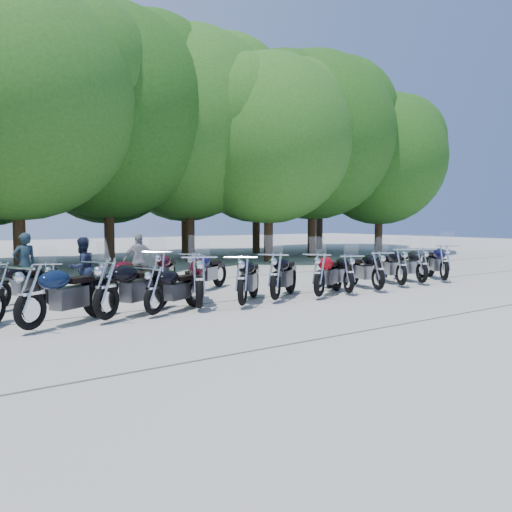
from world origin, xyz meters
TOP-DOWN VIEW (x-y plane):
  - ground at (0.00, 0.00)m, footprint 90.00×90.00m
  - tree_3 at (-3.57, 11.24)m, footprint 8.70×8.70m
  - tree_4 at (0.54, 13.09)m, footprint 9.13×9.13m
  - tree_5 at (4.61, 13.20)m, footprint 9.04×9.04m
  - tree_6 at (7.55, 10.82)m, footprint 8.00×8.00m
  - tree_7 at (11.20, 11.78)m, footprint 8.79×8.79m
  - tree_8 at (15.83, 11.20)m, footprint 7.53×7.53m
  - tree_12 at (1.80, 16.47)m, footprint 7.88×7.88m
  - tree_13 at (6.69, 17.47)m, footprint 8.31×8.31m
  - tree_14 at (10.68, 16.09)m, footprint 8.02×8.02m
  - tree_15 at (16.61, 17.02)m, footprint 9.67×9.67m
  - motorcycle_1 at (-5.84, 0.38)m, footprint 2.54×1.90m
  - motorcycle_2 at (-4.38, 0.50)m, footprint 2.57×1.93m
  - motorcycle_3 at (-3.35, 0.53)m, footprint 2.21×1.56m
  - motorcycle_4 at (-2.21, 0.62)m, footprint 1.86×2.61m
  - motorcycle_5 at (-1.21, 0.36)m, footprint 2.26×2.30m
  - motorcycle_6 at (-0.08, 0.58)m, footprint 2.41×2.12m
  - motorcycle_7 at (1.19, 0.38)m, footprint 2.43×1.84m
  - motorcycle_8 at (2.32, 0.44)m, footprint 1.56×2.29m
  - motorcycle_9 at (3.40, 0.35)m, footprint 1.49×2.42m
  - motorcycle_10 at (4.78, 0.66)m, footprint 1.83×2.43m
  - motorcycle_11 at (5.76, 0.66)m, footprint 1.68×2.42m
  - motorcycle_12 at (6.91, 0.66)m, footprint 2.14×2.36m
  - motorcycle_13 at (-5.78, 3.17)m, footprint 2.11×2.01m
  - motorcycle_14 at (-4.74, 3.19)m, footprint 1.39×2.20m
  - motorcycle_15 at (-3.28, 3.26)m, footprint 2.29×1.49m
  - motorcycle_16 at (-1.88, 3.27)m, footprint 2.07×2.42m
  - motorcycle_17 at (-0.90, 3.16)m, footprint 2.29×1.81m
  - rider_1 at (-3.66, 4.11)m, footprint 0.93×0.82m
  - rider_2 at (-1.68, 4.99)m, footprint 1.03×0.61m
  - rider_3 at (-4.75, 5.47)m, footprint 0.66×0.48m

SIDE VIEW (x-z plane):
  - ground at x=0.00m, z-range 0.00..0.00m
  - motorcycle_14 at x=-4.74m, z-range 0.00..1.19m
  - motorcycle_3 at x=-3.35m, z-range 0.00..1.21m
  - motorcycle_15 at x=-3.28m, z-range 0.00..1.25m
  - motorcycle_8 at x=2.32m, z-range 0.00..1.25m
  - motorcycle_13 at x=-5.78m, z-range 0.00..1.26m
  - motorcycle_17 at x=-0.90m, z-range 0.00..1.29m
  - motorcycle_9 at x=3.40m, z-range 0.00..1.31m
  - motorcycle_11 at x=5.76m, z-range 0.00..1.33m
  - motorcycle_10 at x=4.78m, z-range 0.00..1.35m
  - motorcycle_7 at x=1.19m, z-range 0.00..1.35m
  - motorcycle_12 at x=6.91m, z-range 0.00..1.39m
  - motorcycle_16 at x=-1.88m, z-range 0.00..1.39m
  - motorcycle_5 at x=-1.21m, z-range 0.00..1.40m
  - motorcycle_6 at x=-0.08m, z-range 0.00..1.40m
  - motorcycle_1 at x=-5.84m, z-range 0.00..1.41m
  - motorcycle_2 at x=-4.38m, z-range 0.00..1.43m
  - motorcycle_4 at x=-2.21m, z-range 0.00..1.44m
  - rider_1 at x=-3.66m, z-range 0.00..1.59m
  - rider_2 at x=-1.68m, z-range 0.00..1.65m
  - rider_3 at x=-4.75m, z-range 0.00..1.70m
  - tree_8 at x=15.83m, z-range 0.85..10.10m
  - tree_12 at x=1.80m, z-range 0.89..10.56m
  - tree_6 at x=7.55m, z-range 0.90..10.72m
  - tree_14 at x=10.68m, z-range 0.91..10.75m
  - tree_13 at x=6.69m, z-range 0.94..11.14m
  - tree_3 at x=-3.57m, z-range 0.98..11.66m
  - tree_7 at x=11.20m, z-range 0.99..11.79m
  - tree_5 at x=4.61m, z-range 1.02..12.12m
  - tree_4 at x=0.54m, z-range 1.03..12.24m
  - tree_15 at x=16.61m, z-range 1.09..12.96m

